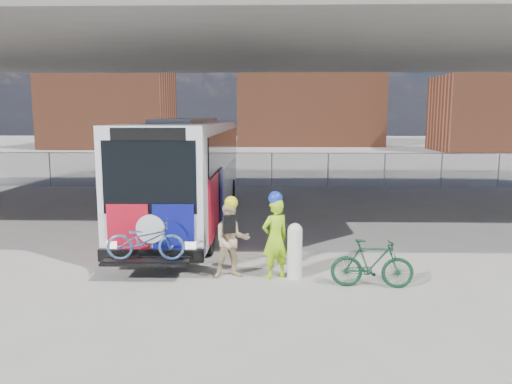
{
  "coord_description": "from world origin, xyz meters",
  "views": [
    {
      "loc": [
        0.82,
        -14.53,
        3.78
      ],
      "look_at": [
        0.47,
        -0.29,
        1.6
      ],
      "focal_mm": 35.0,
      "sensor_mm": 36.0,
      "label": 1
    }
  ],
  "objects_px": {
    "bus": "(189,163)",
    "bike_parked": "(372,264)",
    "cyclist_hivis": "(275,236)",
    "cyclist_tan": "(232,239)",
    "bollard": "(295,249)"
  },
  "relations": [
    {
      "from": "bus",
      "to": "cyclist_hivis",
      "type": "bearing_deg",
      "value": -64.72
    },
    {
      "from": "cyclist_tan",
      "to": "bus",
      "type": "bearing_deg",
      "value": 92.66
    },
    {
      "from": "bollard",
      "to": "cyclist_tan",
      "type": "distance_m",
      "value": 1.5
    },
    {
      "from": "cyclist_hivis",
      "to": "bus",
      "type": "bearing_deg",
      "value": -95.91
    },
    {
      "from": "bike_parked",
      "to": "bollard",
      "type": "bearing_deg",
      "value": 74.15
    },
    {
      "from": "bus",
      "to": "cyclist_hivis",
      "type": "height_order",
      "value": "bus"
    },
    {
      "from": "bus",
      "to": "bollard",
      "type": "relative_size",
      "value": 9.84
    },
    {
      "from": "bollard",
      "to": "bike_parked",
      "type": "bearing_deg",
      "value": -20.55
    },
    {
      "from": "bus",
      "to": "cyclist_tan",
      "type": "bearing_deg",
      "value": -72.74
    },
    {
      "from": "cyclist_tan",
      "to": "bike_parked",
      "type": "xyz_separation_m",
      "value": [
        3.16,
        -0.63,
        -0.37
      ]
    },
    {
      "from": "cyclist_tan",
      "to": "cyclist_hivis",
      "type": "bearing_deg",
      "value": -14.41
    },
    {
      "from": "bollard",
      "to": "cyclist_hivis",
      "type": "height_order",
      "value": "cyclist_hivis"
    },
    {
      "from": "cyclist_hivis",
      "to": "cyclist_tan",
      "type": "xyz_separation_m",
      "value": [
        -1.02,
        -0.0,
        -0.08
      ]
    },
    {
      "from": "bus",
      "to": "bike_parked",
      "type": "height_order",
      "value": "bus"
    },
    {
      "from": "bus",
      "to": "bike_parked",
      "type": "distance_m",
      "value": 8.77
    }
  ]
}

